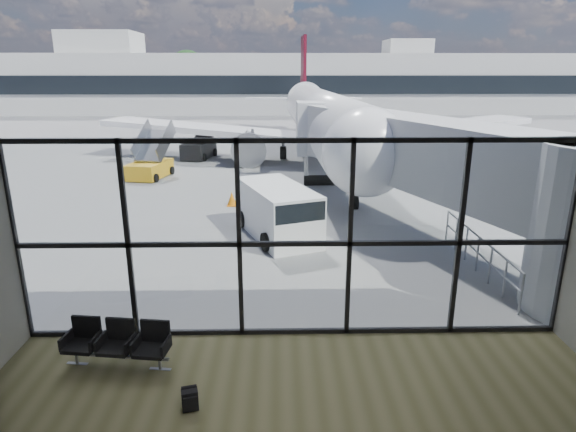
{
  "coord_description": "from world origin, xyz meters",
  "views": [
    {
      "loc": [
        -0.34,
        -9.82,
        5.8
      ],
      "look_at": [
        -0.09,
        3.0,
        1.92
      ],
      "focal_mm": 30.0,
      "sensor_mm": 36.0,
      "label": 1
    }
  ],
  "objects_px": {
    "service_van": "(279,211)",
    "mobile_stairs": "(150,167)",
    "airliner": "(321,117)",
    "backpack": "(190,400)",
    "belt_loader": "(200,149)",
    "seating_row": "(118,341)"
  },
  "relations": [
    {
      "from": "service_van",
      "to": "mobile_stairs",
      "type": "xyz_separation_m",
      "value": [
        -7.26,
        10.33,
        -0.36
      ]
    },
    {
      "from": "airliner",
      "to": "backpack",
      "type": "bearing_deg",
      "value": -101.43
    },
    {
      "from": "belt_loader",
      "to": "mobile_stairs",
      "type": "distance_m",
      "value": 6.48
    },
    {
      "from": "seating_row",
      "to": "backpack",
      "type": "height_order",
      "value": "seating_row"
    },
    {
      "from": "backpack",
      "to": "airliner",
      "type": "bearing_deg",
      "value": 66.03
    },
    {
      "from": "airliner",
      "to": "belt_loader",
      "type": "relative_size",
      "value": 7.98
    },
    {
      "from": "airliner",
      "to": "mobile_stairs",
      "type": "height_order",
      "value": "airliner"
    },
    {
      "from": "seating_row",
      "to": "service_van",
      "type": "relative_size",
      "value": 0.47
    },
    {
      "from": "airliner",
      "to": "seating_row",
      "type": "bearing_deg",
      "value": -105.7
    },
    {
      "from": "seating_row",
      "to": "belt_loader",
      "type": "xyz_separation_m",
      "value": [
        -2.17,
        24.48,
        0.12
      ]
    },
    {
      "from": "airliner",
      "to": "service_van",
      "type": "relative_size",
      "value": 7.57
    },
    {
      "from": "service_van",
      "to": "belt_loader",
      "type": "bearing_deg",
      "value": 87.26
    },
    {
      "from": "belt_loader",
      "to": "mobile_stairs",
      "type": "bearing_deg",
      "value": -94.29
    },
    {
      "from": "service_van",
      "to": "mobile_stairs",
      "type": "distance_m",
      "value": 12.63
    },
    {
      "from": "service_van",
      "to": "mobile_stairs",
      "type": "height_order",
      "value": "mobile_stairs"
    },
    {
      "from": "seating_row",
      "to": "airliner",
      "type": "xyz_separation_m",
      "value": [
        6.21,
        24.9,
        2.22
      ]
    },
    {
      "from": "airliner",
      "to": "mobile_stairs",
      "type": "relative_size",
      "value": 9.38
    },
    {
      "from": "backpack",
      "to": "mobile_stairs",
      "type": "distance_m",
      "value": 20.52
    },
    {
      "from": "backpack",
      "to": "service_van",
      "type": "xyz_separation_m",
      "value": [
        1.59,
        9.38,
        0.74
      ]
    },
    {
      "from": "seating_row",
      "to": "service_van",
      "type": "xyz_separation_m",
      "value": [
        3.27,
        7.93,
        0.42
      ]
    },
    {
      "from": "seating_row",
      "to": "backpack",
      "type": "xyz_separation_m",
      "value": [
        1.69,
        -1.45,
        -0.32
      ]
    },
    {
      "from": "mobile_stairs",
      "to": "belt_loader",
      "type": "bearing_deg",
      "value": 85.4
    }
  ]
}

